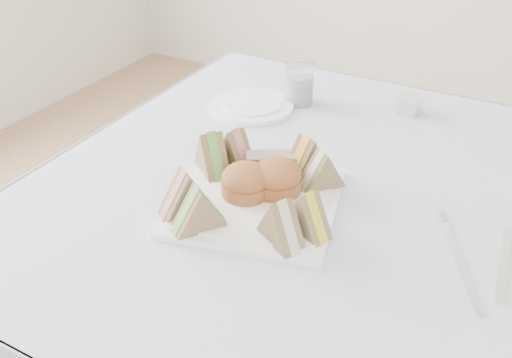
% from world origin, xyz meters
% --- Properties ---
extents(table, '(0.90, 0.90, 0.74)m').
position_xyz_m(table, '(0.00, 0.00, 0.37)').
color(table, brown).
rests_on(table, floor).
extents(tablecloth, '(1.02, 1.02, 0.01)m').
position_xyz_m(tablecloth, '(0.00, 0.00, 0.74)').
color(tablecloth, '#AFC4E8').
rests_on(tablecloth, table).
extents(serving_plate, '(0.32, 0.32, 0.01)m').
position_xyz_m(serving_plate, '(-0.10, -0.10, 0.75)').
color(serving_plate, white).
rests_on(serving_plate, tablecloth).
extents(sandwich_fl_a, '(0.08, 0.09, 0.08)m').
position_xyz_m(sandwich_fl_a, '(-0.18, -0.18, 0.80)').
color(sandwich_fl_a, '#8C7450').
rests_on(sandwich_fl_a, serving_plate).
extents(sandwich_fl_b, '(0.08, 0.09, 0.07)m').
position_xyz_m(sandwich_fl_b, '(-0.14, -0.21, 0.80)').
color(sandwich_fl_b, '#8C7450').
rests_on(sandwich_fl_b, serving_plate).
extents(sandwich_fr_a, '(0.09, 0.07, 0.07)m').
position_xyz_m(sandwich_fr_a, '(0.01, -0.14, 0.79)').
color(sandwich_fr_a, '#8C7450').
rests_on(sandwich_fr_a, serving_plate).
extents(sandwich_fr_b, '(0.09, 0.07, 0.07)m').
position_xyz_m(sandwich_fr_b, '(-0.02, -0.18, 0.79)').
color(sandwich_fr_b, '#8C7450').
rests_on(sandwich_fr_b, serving_plate).
extents(sandwich_bl_a, '(0.09, 0.09, 0.08)m').
position_xyz_m(sandwich_bl_a, '(-0.21, -0.06, 0.80)').
color(sandwich_bl_a, '#8C7450').
rests_on(sandwich_bl_a, serving_plate).
extents(sandwich_bl_b, '(0.09, 0.07, 0.07)m').
position_xyz_m(sandwich_bl_b, '(-0.19, -0.02, 0.79)').
color(sandwich_bl_b, '#8C7450').
rests_on(sandwich_bl_b, serving_plate).
extents(sandwich_br_a, '(0.08, 0.09, 0.07)m').
position_xyz_m(sandwich_br_a, '(-0.02, -0.01, 0.79)').
color(sandwich_br_a, '#8C7450').
rests_on(sandwich_br_a, serving_plate).
extents(sandwich_br_b, '(0.07, 0.09, 0.08)m').
position_xyz_m(sandwich_br_b, '(-0.06, 0.01, 0.80)').
color(sandwich_br_b, '#8C7450').
rests_on(sandwich_br_b, serving_plate).
extents(scone_left, '(0.09, 0.09, 0.06)m').
position_xyz_m(scone_left, '(-0.12, -0.10, 0.79)').
color(scone_left, '#9E6233').
rests_on(scone_left, serving_plate).
extents(scone_right, '(0.11, 0.11, 0.06)m').
position_xyz_m(scone_right, '(-0.08, -0.06, 0.79)').
color(scone_right, '#9E6233').
rests_on(scone_right, serving_plate).
extents(pastry_slice, '(0.09, 0.07, 0.04)m').
position_xyz_m(pastry_slice, '(-0.11, -0.02, 0.78)').
color(pastry_slice, beige).
rests_on(pastry_slice, serving_plate).
extents(side_plate, '(0.18, 0.18, 0.01)m').
position_xyz_m(side_plate, '(-0.29, 0.22, 0.75)').
color(side_plate, white).
rests_on(side_plate, tablecloth).
extents(water_glass, '(0.08, 0.08, 0.09)m').
position_xyz_m(water_glass, '(-0.21, 0.30, 0.79)').
color(water_glass, white).
rests_on(water_glass, tablecloth).
extents(tea_strainer, '(0.06, 0.06, 0.03)m').
position_xyz_m(tea_strainer, '(0.03, 0.36, 0.76)').
color(tea_strainer, silver).
rests_on(tea_strainer, tablecloth).
extents(knife, '(0.03, 0.18, 0.00)m').
position_xyz_m(knife, '(0.29, -0.06, 0.75)').
color(knife, silver).
rests_on(knife, tablecloth).
extents(fork, '(0.09, 0.18, 0.00)m').
position_xyz_m(fork, '(0.23, -0.10, 0.75)').
color(fork, silver).
rests_on(fork, tablecloth).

